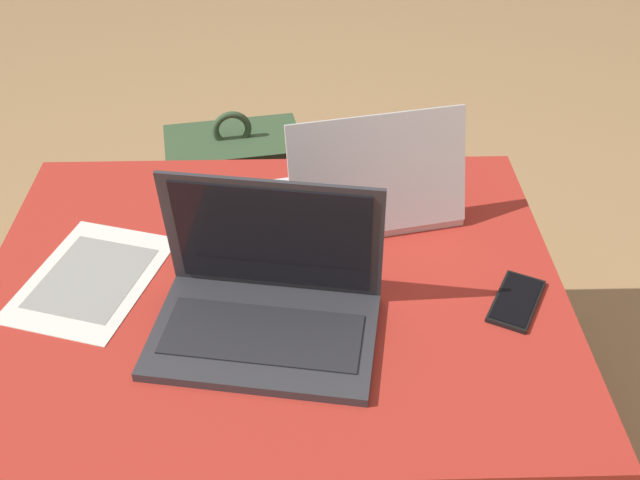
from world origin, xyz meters
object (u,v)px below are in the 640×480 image
at_px(cell_phone, 516,301).
at_px(laptop_near, 267,301).
at_px(paper_sheet, 92,278).
at_px(laptop_far, 369,192).
at_px(backpack, 239,213).

bearing_deg(cell_phone, laptop_near, -146.45).
bearing_deg(laptop_near, paper_sheet, 168.27).
bearing_deg(cell_phone, laptop_far, 158.69).
relative_size(laptop_far, backpack, 0.73).
height_order(laptop_far, cell_phone, laptop_far).
distance_m(laptop_far, cell_phone, 0.36).
distance_m(laptop_far, paper_sheet, 0.54).
xyz_separation_m(laptop_near, laptop_far, (0.19, 0.31, -0.00)).
bearing_deg(cell_phone, paper_sheet, -158.37).
bearing_deg(laptop_near, backpack, 108.59).
bearing_deg(laptop_far, cell_phone, 118.69).
bearing_deg(cell_phone, backpack, 157.96).
bearing_deg(laptop_far, backpack, -62.59).
xyz_separation_m(cell_phone, backpack, (-0.53, 0.63, -0.26)).
distance_m(cell_phone, paper_sheet, 0.75).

